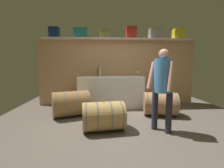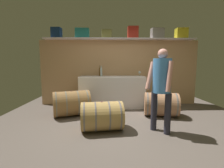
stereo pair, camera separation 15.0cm
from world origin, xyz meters
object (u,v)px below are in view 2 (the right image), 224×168
object	(u,v)px
toolcase_teal	(82,33)
wine_glass	(140,73)
wine_barrel_near	(102,116)
wine_barrel_far	(72,103)
wine_bottle_clear	(101,71)
winemaker_pouring	(162,82)
wine_bottle_amber	(100,71)
wine_barrel_flank	(161,104)
toolcase_red	(133,33)
toolcase_olive	(106,34)
toolcase_grey	(157,34)
toolcase_yellow	(181,34)
work_cabinet	(112,92)
toolcase_navy	(57,33)

from	to	relation	value
toolcase_teal	wine_glass	size ratio (longest dim) A/B	2.69
wine_barrel_near	wine_barrel_far	bearing A→B (deg)	123.68
wine_bottle_clear	winemaker_pouring	bearing A→B (deg)	-57.55
wine_bottle_amber	wine_barrel_flank	distance (m)	2.11
toolcase_red	wine_barrel_near	bearing A→B (deg)	-111.75
toolcase_olive	toolcase_grey	distance (m)	1.59
toolcase_yellow	wine_barrel_near	world-z (taller)	toolcase_yellow
toolcase_teal	work_cabinet	size ratio (longest dim) A/B	0.21
wine_barrel_far	toolcase_yellow	bearing A→B (deg)	-1.68
wine_glass	wine_barrel_flank	size ratio (longest dim) A/B	0.17
toolcase_grey	work_cabinet	bearing A→B (deg)	-174.36
toolcase_red	wine_barrel_far	size ratio (longest dim) A/B	0.34
winemaker_pouring	wine_glass	bearing A→B (deg)	-43.43
toolcase_olive	wine_barrel_far	xyz separation A→B (m)	(-0.90, -1.05, -1.93)
toolcase_red	toolcase_grey	world-z (taller)	toolcase_red
wine_barrel_far	toolcase_teal	bearing A→B (deg)	62.06
toolcase_red	wine_glass	bearing A→B (deg)	-25.94
toolcase_teal	toolcase_yellow	world-z (taller)	toolcase_yellow
toolcase_teal	toolcase_olive	xyz separation A→B (m)	(0.75, 0.00, -0.02)
toolcase_olive	wine_barrel_flank	xyz separation A→B (m)	(1.40, -1.14, -1.95)
wine_barrel_near	wine_bottle_clear	bearing A→B (deg)	85.64
wine_bottle_amber	wine_barrel_flank	size ratio (longest dim) A/B	0.36
wine_barrel_near	winemaker_pouring	size ratio (longest dim) A/B	0.55
toolcase_olive	wine_bottle_amber	world-z (taller)	toolcase_olive
wine_bottle_amber	winemaker_pouring	xyz separation A→B (m)	(1.27, -2.09, -0.11)
toolcase_yellow	wine_bottle_clear	distance (m)	2.78
wine_bottle_amber	wine_glass	bearing A→B (deg)	-3.81
winemaker_pouring	wine_bottle_amber	bearing A→B (deg)	-12.80
toolcase_teal	winemaker_pouring	bearing A→B (deg)	-51.15
toolcase_grey	toolcase_olive	bearing A→B (deg)	176.58
wine_bottle_amber	wine_barrel_near	distance (m)	2.14
toolcase_red	wine_barrel_far	world-z (taller)	toolcase_red
toolcase_red	wine_bottle_clear	world-z (taller)	toolcase_red
toolcase_red	wine_barrel_far	bearing A→B (deg)	-145.99
work_cabinet	toolcase_navy	bearing A→B (deg)	172.41
wine_barrel_near	toolcase_yellow	bearing A→B (deg)	32.61
toolcase_olive	work_cabinet	world-z (taller)	toolcase_olive
toolcase_olive	wine_barrel_far	bearing A→B (deg)	-134.41
toolcase_grey	wine_barrel_far	world-z (taller)	toolcase_grey
toolcase_navy	toolcase_teal	xyz separation A→B (m)	(0.79, 0.00, -0.01)
wine_bottle_amber	wine_bottle_clear	bearing A→B (deg)	-74.39
toolcase_navy	wine_barrel_far	distance (m)	2.31
toolcase_navy	toolcase_red	world-z (taller)	toolcase_red
wine_barrel_near	winemaker_pouring	distance (m)	1.34
toolcase_red	wine_glass	xyz separation A→B (m)	(0.21, -0.12, -1.23)
wine_bottle_clear	wine_bottle_amber	distance (m)	0.18
wine_bottle_amber	toolcase_red	bearing A→B (deg)	1.83
toolcase_olive	wine_bottle_clear	xyz separation A→B (m)	(-0.17, -0.20, -1.15)
toolcase_navy	wine_bottle_clear	xyz separation A→B (m)	(1.37, -0.20, -1.17)
toolcase_navy	work_cabinet	bearing A→B (deg)	-5.12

